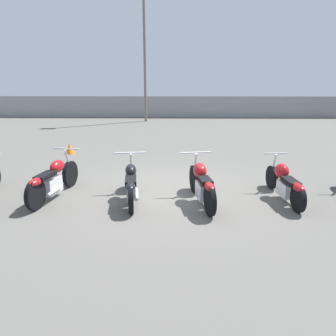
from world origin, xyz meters
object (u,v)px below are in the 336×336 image
(motorcycle_slot_1, at_px, (53,180))
(motorcycle_slot_2, at_px, (131,183))
(traffic_cone_near, at_px, (70,148))
(light_pole_left, at_px, (144,32))
(motorcycle_slot_3, at_px, (202,184))
(motorcycle_slot_4, at_px, (285,183))

(motorcycle_slot_1, distance_m, motorcycle_slot_2, 1.85)
(motorcycle_slot_1, bearing_deg, traffic_cone_near, 112.73)
(light_pole_left, distance_m, motorcycle_slot_2, 14.43)
(motorcycle_slot_1, bearing_deg, motorcycle_slot_2, 4.66)
(traffic_cone_near, bearing_deg, motorcycle_slot_3, -46.77)
(motorcycle_slot_1, distance_m, motorcycle_slot_3, 3.44)
(light_pole_left, xyz_separation_m, motorcycle_slot_2, (0.82, -13.58, -4.82))
(motorcycle_slot_2, bearing_deg, traffic_cone_near, 114.88)
(motorcycle_slot_3, relative_size, traffic_cone_near, 5.21)
(motorcycle_slot_1, distance_m, traffic_cone_near, 4.57)
(motorcycle_slot_2, bearing_deg, motorcycle_slot_4, -4.45)
(motorcycle_slot_4, height_order, traffic_cone_near, motorcycle_slot_4)
(light_pole_left, xyz_separation_m, motorcycle_slot_4, (4.32, -13.43, -4.84))
(light_pole_left, height_order, motorcycle_slot_4, light_pole_left)
(motorcycle_slot_1, relative_size, motorcycle_slot_2, 1.06)
(motorcycle_slot_2, height_order, traffic_cone_near, motorcycle_slot_2)
(motorcycle_slot_1, distance_m, motorcycle_slot_4, 5.34)
(motorcycle_slot_1, xyz_separation_m, motorcycle_slot_3, (3.43, -0.27, 0.01))
(light_pole_left, xyz_separation_m, motorcycle_slot_1, (-1.02, -13.40, -4.80))
(motorcycle_slot_1, relative_size, traffic_cone_near, 5.54)
(motorcycle_slot_3, bearing_deg, light_pole_left, 90.43)
(light_pole_left, height_order, motorcycle_slot_1, light_pole_left)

